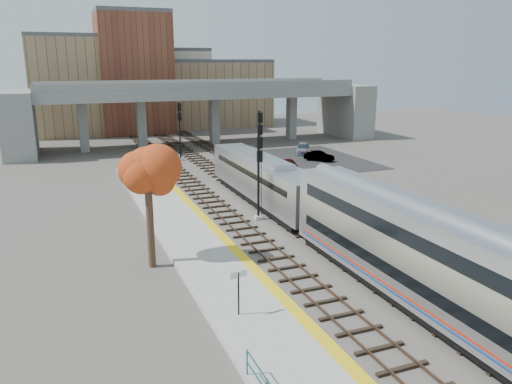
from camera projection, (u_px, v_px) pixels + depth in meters
name	position (u px, v px, depth m)	size (l,w,h in m)	color
ground	(314.00, 248.00, 33.84)	(160.00, 160.00, 0.00)	#47423D
platform	(211.00, 261.00, 31.18)	(4.50, 60.00, 0.35)	#9E9E99
yellow_strip	(239.00, 254.00, 31.82)	(0.70, 60.00, 0.01)	yellow
tracks	(257.00, 199.00, 45.37)	(10.70, 95.00, 0.25)	black
overpass	(201.00, 106.00, 74.53)	(54.00, 12.00, 9.50)	slate
buildings_far	(150.00, 86.00, 92.04)	(43.00, 21.00, 20.60)	#967D57
parking_lot	(306.00, 160.00, 64.00)	(14.00, 18.00, 0.04)	black
locomotive	(263.00, 179.00, 43.77)	(3.02, 19.05, 4.10)	#A8AAB2
coach	(449.00, 270.00, 23.35)	(3.03, 25.00, 5.00)	#A8AAB2
signal_mast_near	(259.00, 179.00, 39.04)	(0.60, 0.64, 6.81)	#9E9E99
signal_mast_mid	(259.00, 149.00, 49.30)	(0.60, 0.64, 7.61)	#9E9E99
signal_mast_far	(180.00, 132.00, 62.58)	(0.60, 0.64, 7.37)	#9E9E99
station_sign	(238.00, 283.00, 23.83)	(0.90, 0.19, 2.27)	black
tree	(148.00, 183.00, 29.41)	(3.60, 3.60, 7.12)	#382619
car_a	(290.00, 164.00, 58.31)	(1.36, 3.37, 1.15)	#99999E
car_b	(319.00, 156.00, 62.94)	(1.30, 3.73, 1.23)	#99999E
car_c	(303.00, 149.00, 68.15)	(1.86, 4.58, 1.33)	#99999E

